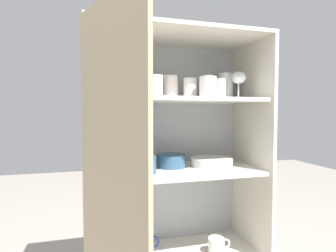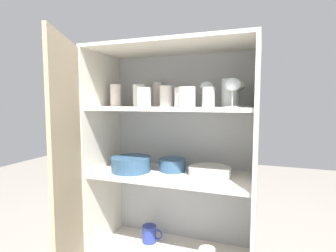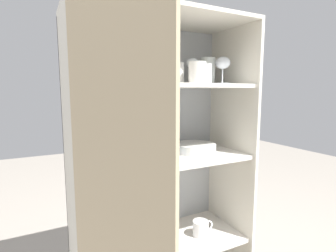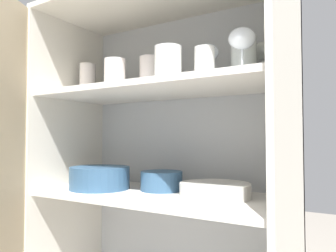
% 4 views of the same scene
% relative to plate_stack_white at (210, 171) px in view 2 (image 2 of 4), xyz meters
% --- Properties ---
extents(cupboard_back_panel, '(0.88, 0.02, 1.46)m').
position_rel_plate_stack_white_xyz_m(cupboard_back_panel, '(-0.20, 0.17, -0.09)').
color(cupboard_back_panel, '#B2B7BC').
rests_on(cupboard_back_panel, ground_plane).
extents(cupboard_side_left, '(0.02, 0.41, 1.46)m').
position_rel_plate_stack_white_xyz_m(cupboard_side_left, '(-0.64, -0.02, -0.09)').
color(cupboard_side_left, silver).
rests_on(cupboard_side_left, ground_plane).
extents(cupboard_side_right, '(0.02, 0.41, 1.46)m').
position_rel_plate_stack_white_xyz_m(cupboard_side_right, '(0.23, -0.02, -0.09)').
color(cupboard_side_right, silver).
rests_on(cupboard_side_right, ground_plane).
extents(cupboard_top_panel, '(0.88, 0.41, 0.02)m').
position_rel_plate_stack_white_xyz_m(cupboard_top_panel, '(-0.20, -0.02, 0.65)').
color(cupboard_top_panel, silver).
rests_on(cupboard_top_panel, cupboard_side_left).
extents(shelf_board_middle, '(0.85, 0.37, 0.02)m').
position_rel_plate_stack_white_xyz_m(shelf_board_middle, '(-0.20, -0.02, -0.03)').
color(shelf_board_middle, silver).
extents(shelf_board_upper, '(0.85, 0.37, 0.02)m').
position_rel_plate_stack_white_xyz_m(shelf_board_upper, '(-0.20, -0.02, 0.33)').
color(shelf_board_upper, silver).
extents(cupboard_door, '(0.20, 0.41, 1.46)m').
position_rel_plate_stack_white_xyz_m(cupboard_door, '(-0.55, -0.42, -0.09)').
color(cupboard_door, tan).
rests_on(cupboard_door, ground_plane).
extents(tumbler_glass_0, '(0.06, 0.06, 0.13)m').
position_rel_plate_stack_white_xyz_m(tumbler_glass_0, '(-0.56, -0.00, 0.40)').
color(tumbler_glass_0, silver).
rests_on(tumbler_glass_0, shelf_board_upper).
extents(tumbler_glass_1, '(0.06, 0.06, 0.10)m').
position_rel_plate_stack_white_xyz_m(tumbler_glass_1, '(0.00, -0.08, 0.39)').
color(tumbler_glass_1, white).
rests_on(tumbler_glass_1, shelf_board_upper).
extents(tumbler_glass_2, '(0.08, 0.08, 0.10)m').
position_rel_plate_stack_white_xyz_m(tumbler_glass_2, '(-0.09, -0.14, 0.39)').
color(tumbler_glass_2, white).
rests_on(tumbler_glass_2, shelf_board_upper).
extents(tumbler_glass_3, '(0.08, 0.08, 0.14)m').
position_rel_plate_stack_white_xyz_m(tumbler_glass_3, '(0.09, 0.02, 0.41)').
color(tumbler_glass_3, white).
rests_on(tumbler_glass_3, shelf_board_upper).
extents(tumbler_glass_4, '(0.07, 0.07, 0.12)m').
position_rel_plate_stack_white_xyz_m(tumbler_glass_4, '(-0.40, -0.00, 0.40)').
color(tumbler_glass_4, white).
rests_on(tumbler_glass_4, shelf_board_upper).
extents(tumbler_glass_5, '(0.07, 0.07, 0.10)m').
position_rel_plate_stack_white_xyz_m(tumbler_glass_5, '(-0.14, -0.05, 0.39)').
color(tumbler_glass_5, white).
rests_on(tumbler_glass_5, shelf_board_upper).
extents(tumbler_glass_6, '(0.07, 0.07, 0.10)m').
position_rel_plate_stack_white_xyz_m(tumbler_glass_6, '(-0.33, -0.10, 0.39)').
color(tumbler_glass_6, silver).
rests_on(tumbler_glass_6, shelf_board_upper).
extents(tumbler_glass_7, '(0.06, 0.06, 0.14)m').
position_rel_plate_stack_white_xyz_m(tumbler_glass_7, '(-0.34, 0.11, 0.41)').
color(tumbler_glass_7, silver).
rests_on(tumbler_glass_7, shelf_board_upper).
extents(tumbler_glass_8, '(0.07, 0.07, 0.11)m').
position_rel_plate_stack_white_xyz_m(tumbler_glass_8, '(-0.24, -0.02, 0.40)').
color(tumbler_glass_8, silver).
rests_on(tumbler_glass_8, shelf_board_upper).
extents(wine_glass_0, '(0.08, 0.08, 0.14)m').
position_rel_plate_stack_white_xyz_m(wine_glass_0, '(0.12, -0.07, 0.44)').
color(wine_glass_0, white).
rests_on(wine_glass_0, shelf_board_upper).
extents(wine_glass_1, '(0.07, 0.07, 0.14)m').
position_rel_plate_stack_white_xyz_m(wine_glass_1, '(0.13, 0.11, 0.44)').
color(wine_glass_1, white).
rests_on(wine_glass_1, shelf_board_upper).
extents(wine_glass_2, '(0.07, 0.07, 0.13)m').
position_rel_plate_stack_white_xyz_m(wine_glass_2, '(-0.02, 0.00, 0.44)').
color(wine_glass_2, white).
rests_on(wine_glass_2, shelf_board_upper).
extents(plate_stack_white, '(0.23, 0.23, 0.04)m').
position_rel_plate_stack_white_xyz_m(plate_stack_white, '(0.00, 0.00, 0.00)').
color(plate_stack_white, silver).
rests_on(plate_stack_white, shelf_board_middle).
extents(mixing_bowl_large, '(0.22, 0.22, 0.08)m').
position_rel_plate_stack_white_xyz_m(mixing_bowl_large, '(-0.43, -0.06, 0.02)').
color(mixing_bowl_large, '#33567A').
rests_on(mixing_bowl_large, shelf_board_middle).
extents(serving_bowl_small, '(0.15, 0.15, 0.07)m').
position_rel_plate_stack_white_xyz_m(serving_bowl_small, '(-0.22, 0.03, 0.01)').
color(serving_bowl_small, '#33567A').
rests_on(serving_bowl_small, shelf_board_middle).
extents(coffee_mug_extra_1, '(0.13, 0.08, 0.10)m').
position_rel_plate_stack_white_xyz_m(coffee_mug_extra_1, '(-0.36, 0.04, -0.43)').
color(coffee_mug_extra_1, '#283893').
rests_on(coffee_mug_extra_1, shelf_board_lower).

